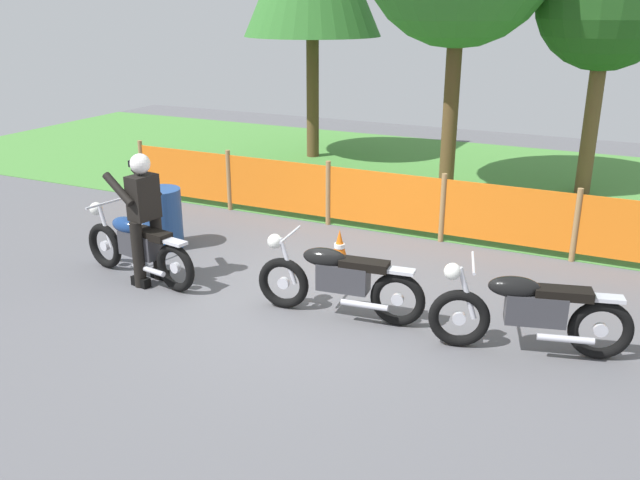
{
  "coord_description": "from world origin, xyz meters",
  "views": [
    {
      "loc": [
        3.45,
        -6.82,
        3.45
      ],
      "look_at": [
        0.36,
        -0.4,
        0.9
      ],
      "focal_mm": 37.8,
      "sensor_mm": 36.0,
      "label": 1
    }
  ],
  "objects_px": {
    "motorcycle_trailing": "(137,246)",
    "spare_drum": "(162,218)",
    "motorcycle_third": "(529,311)",
    "motorcycle_lead": "(338,279)",
    "traffic_cone": "(340,249)",
    "rider_trailing": "(144,214)"
  },
  "relations": [
    {
      "from": "motorcycle_lead",
      "to": "motorcycle_trailing",
      "type": "distance_m",
      "value": 2.8
    },
    {
      "from": "traffic_cone",
      "to": "motorcycle_trailing",
      "type": "bearing_deg",
      "value": -145.36
    },
    {
      "from": "motorcycle_third",
      "to": "rider_trailing",
      "type": "xyz_separation_m",
      "value": [
        -4.7,
        -0.22,
        0.45
      ]
    },
    {
      "from": "motorcycle_trailing",
      "to": "motorcycle_third",
      "type": "height_order",
      "value": "motorcycle_third"
    },
    {
      "from": "rider_trailing",
      "to": "spare_drum",
      "type": "height_order",
      "value": "rider_trailing"
    },
    {
      "from": "motorcycle_third",
      "to": "traffic_cone",
      "type": "distance_m",
      "value": 3.02
    },
    {
      "from": "rider_trailing",
      "to": "motorcycle_lead",
      "type": "bearing_deg",
      "value": -167.18
    },
    {
      "from": "motorcycle_trailing",
      "to": "spare_drum",
      "type": "distance_m",
      "value": 1.21
    },
    {
      "from": "spare_drum",
      "to": "motorcycle_lead",
      "type": "bearing_deg",
      "value": -17.03
    },
    {
      "from": "motorcycle_third",
      "to": "spare_drum",
      "type": "xyz_separation_m",
      "value": [
        -5.36,
        0.93,
        -0.03
      ]
    },
    {
      "from": "motorcycle_trailing",
      "to": "motorcycle_third",
      "type": "relative_size",
      "value": 0.99
    },
    {
      "from": "rider_trailing",
      "to": "motorcycle_third",
      "type": "bearing_deg",
      "value": -167.73
    },
    {
      "from": "motorcycle_lead",
      "to": "motorcycle_third",
      "type": "bearing_deg",
      "value": 175.71
    },
    {
      "from": "motorcycle_trailing",
      "to": "rider_trailing",
      "type": "bearing_deg",
      "value": -179.43
    },
    {
      "from": "motorcycle_third",
      "to": "spare_drum",
      "type": "height_order",
      "value": "motorcycle_third"
    },
    {
      "from": "motorcycle_trailing",
      "to": "spare_drum",
      "type": "height_order",
      "value": "motorcycle_trailing"
    },
    {
      "from": "motorcycle_lead",
      "to": "motorcycle_trailing",
      "type": "height_order",
      "value": "motorcycle_lead"
    },
    {
      "from": "traffic_cone",
      "to": "spare_drum",
      "type": "bearing_deg",
      "value": -171.5
    },
    {
      "from": "rider_trailing",
      "to": "traffic_cone",
      "type": "xyz_separation_m",
      "value": [
        2.0,
        1.54,
        -0.66
      ]
    },
    {
      "from": "traffic_cone",
      "to": "spare_drum",
      "type": "relative_size",
      "value": 0.6
    },
    {
      "from": "motorcycle_trailing",
      "to": "traffic_cone",
      "type": "xyz_separation_m",
      "value": [
        2.19,
        1.51,
        -0.2
      ]
    },
    {
      "from": "motorcycle_trailing",
      "to": "spare_drum",
      "type": "xyz_separation_m",
      "value": [
        -0.47,
        1.12,
        -0.02
      ]
    }
  ]
}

